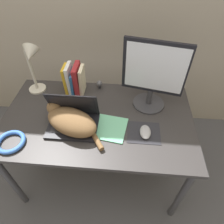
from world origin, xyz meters
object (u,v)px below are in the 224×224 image
computer_mouse (145,132)px  desk_lamp (31,62)px  laptop (73,120)px  cat (70,121)px  book_row (75,80)px  notepad (110,128)px  external_monitor (153,75)px  cable_coil (11,142)px  webcam (99,84)px

computer_mouse → desk_lamp: bearing=156.4°
laptop → cat: 0.04m
computer_mouse → laptop: bearing=175.2°
laptop → book_row: laptop is taller
laptop → notepad: 0.25m
cat → computer_mouse: cat is taller
computer_mouse → notepad: computer_mouse is taller
external_monitor → computer_mouse: (-0.03, -0.28, -0.24)m
cat → book_row: 0.38m
desk_lamp → cable_coil: bearing=-92.3°
cat → computer_mouse: (0.47, -0.01, -0.05)m
book_row → desk_lamp: (-0.27, -0.04, 0.16)m
cable_coil → desk_lamp: bearing=87.7°
cable_coil → notepad: bearing=15.9°
notepad → webcam: (-0.12, 0.40, 0.04)m
cat → computer_mouse: 0.48m
computer_mouse → external_monitor: bearing=83.4°
desk_lamp → webcam: bearing=10.6°
computer_mouse → cable_coil: (-0.81, -0.14, -0.00)m
laptop → notepad: (0.24, -0.01, -0.04)m
notepad → laptop: bearing=176.4°
laptop → desk_lamp: (-0.33, 0.31, 0.22)m
webcam → external_monitor: bearing=-21.5°
book_row → webcam: 0.19m
laptop → computer_mouse: (0.47, -0.04, -0.03)m
cat → external_monitor: bearing=28.4°
laptop → external_monitor: size_ratio=0.66×
external_monitor → book_row: (-0.55, 0.10, -0.15)m
desk_lamp → webcam: (0.45, 0.08, -0.22)m
book_row → cable_coil: book_row is taller
external_monitor → computer_mouse: size_ratio=4.30×
laptop → cat: (-0.01, -0.03, 0.02)m
cat → desk_lamp: desk_lamp is taller
notepad → webcam: 0.42m
cable_coil → webcam: webcam is taller
book_row → laptop: bearing=-80.7°
external_monitor → webcam: size_ratio=6.79×
computer_mouse → cat: bearing=179.0°
computer_mouse → book_row: (-0.52, 0.38, 0.09)m
laptop → webcam: size_ratio=4.50×
computer_mouse → webcam: (-0.35, 0.43, 0.03)m
webcam → book_row: bearing=-164.8°
external_monitor → cable_coil: 0.97m
book_row → cable_coil: (-0.29, -0.52, -0.09)m
laptop → cat: bearing=-102.2°
external_monitor → laptop: bearing=-154.2°
external_monitor → book_row: bearing=169.7°
desk_lamp → cat: bearing=-46.5°
desk_lamp → webcam: 0.51m
cat → external_monitor: external_monitor is taller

